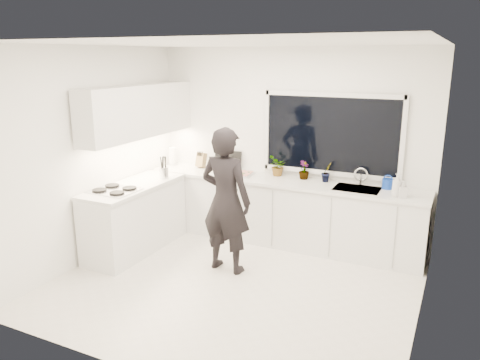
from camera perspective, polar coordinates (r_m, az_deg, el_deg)
The scene contains 25 objects.
floor at distance 5.58m, azimuth -0.70°, elevation -12.71°, with size 4.00×3.50×0.02m, color beige.
wall_back at distance 6.68m, azimuth 6.03°, elevation 4.26°, with size 4.00×0.02×2.70m, color white.
wall_left at distance 6.23m, azimuth -17.54°, elevation 2.87°, with size 0.02×3.50×2.70m, color white.
wall_right at distance 4.59m, azimuth 22.33°, elevation -1.73°, with size 0.02×3.50×2.70m, color white.
ceiling at distance 4.94m, azimuth -0.80°, elevation 16.47°, with size 4.00×3.50×0.02m, color white.
window at distance 6.43m, azimuth 11.02°, elevation 5.47°, with size 1.80×0.02×1.00m, color black.
base_cabinets_back at distance 6.63m, azimuth 4.90°, elevation -3.94°, with size 3.92×0.58×0.88m, color white.
base_cabinets_left at distance 6.51m, azimuth -12.62°, elevation -4.61°, with size 0.58×1.60×0.88m, color white.
countertop_back at distance 6.48m, azimuth 4.96°, elevation -0.12°, with size 3.94×0.62×0.04m, color silver.
countertop_left at distance 6.37m, azimuth -12.85°, elevation -0.71°, with size 0.62×1.60×0.04m, color silver.
upper_cabinets at distance 6.54m, azimuth -12.26°, elevation 8.21°, with size 0.34×2.10×0.70m, color white.
sink at distance 6.22m, azimuth 14.05°, elevation -1.46°, with size 0.58×0.42×0.14m, color silver.
faucet at distance 6.37m, azimuth 14.52°, elevation 0.39°, with size 0.03×0.03×0.22m, color silver.
stovetop at distance 6.12m, azimuth -15.05°, elevation -1.16°, with size 0.56×0.48×0.03m, color black.
person at distance 5.62m, azimuth -1.75°, elevation -2.53°, with size 0.65×0.43×1.79m, color black.
pizza_tray at distance 6.72m, azimuth -0.48°, elevation 0.78°, with size 0.47×0.35×0.03m, color silver.
pizza at distance 6.71m, azimuth -0.48°, elevation 0.92°, with size 0.43×0.31×0.01m, color red.
watering_can at distance 6.29m, azimuth 17.56°, elevation -0.45°, with size 0.14×0.14×0.13m, color #123BB0.
paper_towel_roll at distance 7.38m, azimuth -8.25°, elevation 2.83°, with size 0.11×0.11×0.26m, color white.
knife_block at distance 7.16m, azimuth -4.76°, elevation 2.39°, with size 0.13×0.10×0.22m, color #996D47.
utensil_crock at distance 6.59m, azimuth -9.26°, elevation 0.88°, with size 0.13×0.13×0.16m, color silver.
picture_frame_large at distance 7.00m, azimuth -0.72°, elevation 2.40°, with size 0.22×0.02×0.28m, color black.
picture_frame_small at distance 7.08m, azimuth -2.09°, elevation 2.63°, with size 0.25×0.02×0.30m, color black.
herb_plants at distance 6.57m, azimuth 6.23°, elevation 1.48°, with size 0.92×0.28×0.29m.
soap_bottles at distance 5.95m, azimuth 18.78°, elevation -0.76°, with size 0.20×0.13×0.28m.
Camera 1 is at (2.21, -4.42, 2.58)m, focal length 35.00 mm.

